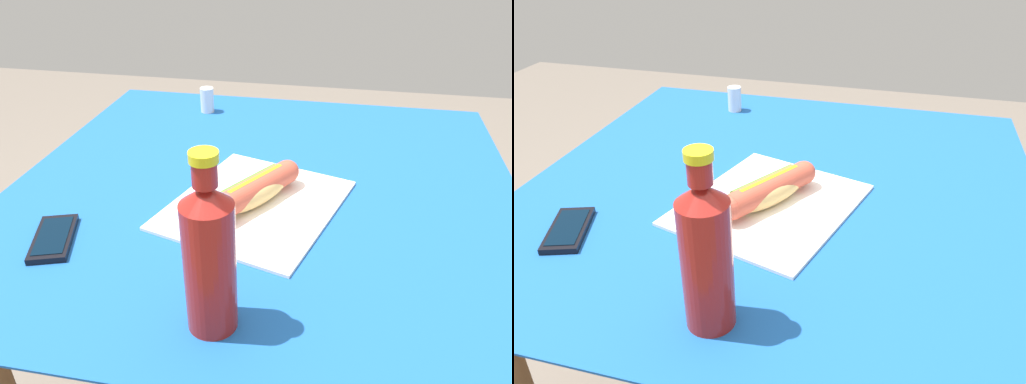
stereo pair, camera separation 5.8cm
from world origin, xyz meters
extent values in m
cylinder|color=brown|center=(0.40, -0.39, 0.37)|extent=(0.07, 0.07, 0.75)
cylinder|color=brown|center=(0.40, 0.39, 0.37)|extent=(0.07, 0.07, 0.75)
cube|color=brown|center=(0.00, 0.00, 0.76)|extent=(0.95, 0.94, 0.03)
cube|color=#19519E|center=(0.00, 0.00, 0.78)|extent=(1.01, 1.00, 0.00)
cube|color=white|center=(-0.08, 0.00, 0.78)|extent=(0.40, 0.37, 0.01)
ellipsoid|color=#DBB26B|center=(-0.08, 0.00, 0.81)|extent=(0.18, 0.14, 0.05)
cylinder|color=#BC4C38|center=(-0.08, 0.00, 0.82)|extent=(0.18, 0.14, 0.05)
sphere|color=#BC4C38|center=(0.00, -0.05, 0.82)|extent=(0.05, 0.05, 0.05)
sphere|color=#BC4C38|center=(-0.16, 0.05, 0.82)|extent=(0.05, 0.05, 0.05)
cube|color=yellow|center=(-0.08, 0.00, 0.84)|extent=(0.12, 0.08, 0.00)
cylinder|color=#4C7A2D|center=(-0.07, 0.01, 0.83)|extent=(0.14, 0.09, 0.02)
cube|color=black|center=(-0.25, 0.31, 0.79)|extent=(0.14, 0.10, 0.01)
cube|color=black|center=(-0.25, 0.31, 0.79)|extent=(0.12, 0.08, 0.00)
cylinder|color=maroon|center=(-0.39, 0.00, 0.87)|extent=(0.07, 0.07, 0.19)
cone|color=maroon|center=(-0.39, 0.00, 0.98)|extent=(0.07, 0.07, 0.03)
cylinder|color=maroon|center=(-0.39, 0.00, 1.01)|extent=(0.03, 0.03, 0.03)
cylinder|color=yellow|center=(-0.39, 0.00, 1.03)|extent=(0.04, 0.04, 0.01)
cylinder|color=silver|center=(0.37, 0.22, 0.81)|extent=(0.04, 0.04, 0.07)
camera|label=1|loc=(-0.87, -0.15, 1.28)|focal=35.23mm
camera|label=2|loc=(-0.85, -0.21, 1.28)|focal=35.23mm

